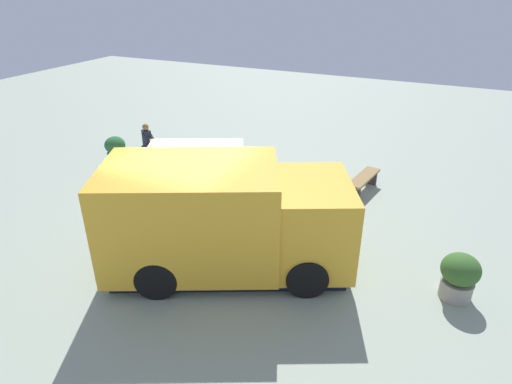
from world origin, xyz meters
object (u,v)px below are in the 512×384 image
Objects in this scene: person_customer at (147,139)px; planter_flowering_side at (459,276)px; food_truck at (224,221)px; planter_flowering_near at (115,149)px; plaza_bench at (363,180)px.

person_customer is 11.09m from planter_flowering_side.
food_truck is 7.06m from planter_flowering_near.
planter_flowering_side is at bearing -111.56° from person_customer.
plaza_bench is (1.15, -7.89, -0.09)m from planter_flowering_near.
plaza_bench is at bearing -92.04° from person_customer.
plaza_bench is at bearing -81.71° from planter_flowering_near.
food_truck is at bearing -130.62° from person_customer.
food_truck reaches higher than person_customer.
food_truck is 5.15m from plaza_bench.
planter_flowering_side is (-2.65, -10.49, 0.06)m from planter_flowering_near.
plaza_bench is (-0.27, -7.71, -0.00)m from person_customer.
planter_flowering_side is 4.61m from plaza_bench.
planter_flowering_near is (-1.42, 0.18, 0.09)m from person_customer.
planter_flowering_near is at bearing 59.17° from food_truck.
planter_flowering_near reaches higher than plaza_bench.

